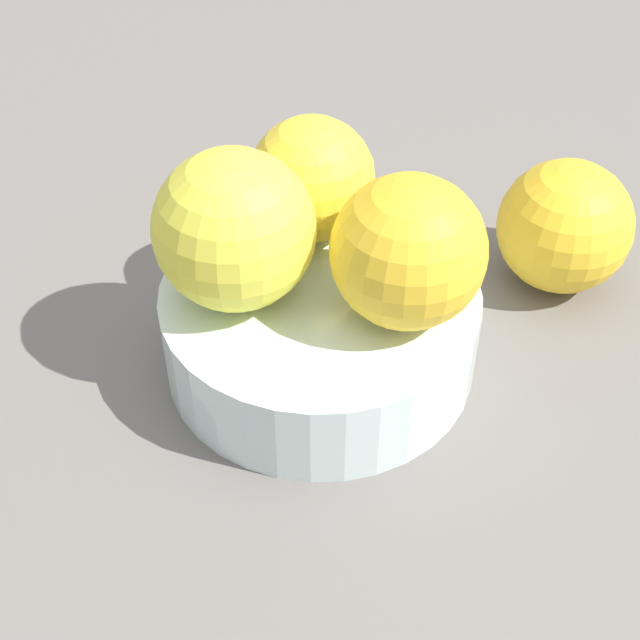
# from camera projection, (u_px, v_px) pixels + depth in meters

# --- Properties ---
(ground_plane) EXTENTS (1.10, 1.10, 0.02)m
(ground_plane) POSITION_uv_depth(u_px,v_px,m) (320.00, 372.00, 0.53)
(ground_plane) COLOR #66605B
(fruit_bowl) EXTENTS (0.17, 0.17, 0.05)m
(fruit_bowl) POSITION_uv_depth(u_px,v_px,m) (320.00, 328.00, 0.50)
(fruit_bowl) COLOR silver
(fruit_bowl) RESTS_ON ground_plane
(orange_in_bowl_0) EXTENTS (0.07, 0.07, 0.07)m
(orange_in_bowl_0) POSITION_uv_depth(u_px,v_px,m) (312.00, 179.00, 0.50)
(orange_in_bowl_0) COLOR yellow
(orange_in_bowl_0) RESTS_ON fruit_bowl
(orange_in_bowl_1) EXTENTS (0.08, 0.08, 0.08)m
(orange_in_bowl_1) POSITION_uv_depth(u_px,v_px,m) (234.00, 230.00, 0.46)
(orange_in_bowl_1) COLOR yellow
(orange_in_bowl_1) RESTS_ON fruit_bowl
(orange_in_bowl_2) EXTENTS (0.08, 0.08, 0.08)m
(orange_in_bowl_2) POSITION_uv_depth(u_px,v_px,m) (408.00, 252.00, 0.45)
(orange_in_bowl_2) COLOR yellow
(orange_in_bowl_2) RESTS_ON fruit_bowl
(orange_loose_0) EXTENTS (0.08, 0.08, 0.08)m
(orange_loose_0) POSITION_uv_depth(u_px,v_px,m) (565.00, 226.00, 0.54)
(orange_loose_0) COLOR yellow
(orange_loose_0) RESTS_ON ground_plane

